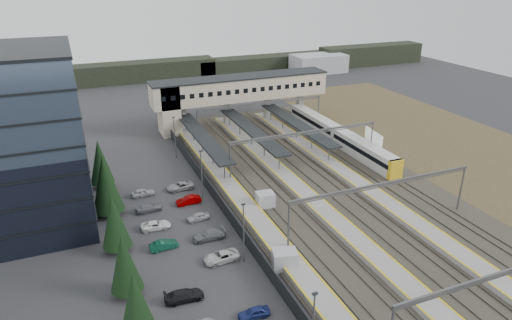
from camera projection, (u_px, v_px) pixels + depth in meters
name	position (u px, v px, depth m)	size (l,w,h in m)	color
ground	(276.00, 219.00, 65.64)	(220.00, 220.00, 0.00)	#2B2B2D
conifer_row	(118.00, 235.00, 52.76)	(4.42, 49.82, 9.50)	black
car_park	(199.00, 262.00, 55.01)	(10.48, 44.68, 1.29)	#9A9B9E
lampposts	(219.00, 198.00, 62.21)	(0.50, 53.25, 8.07)	slate
fence	(222.00, 205.00, 67.23)	(0.08, 90.00, 2.00)	#26282B
relay_cabin_near	(285.00, 260.00, 54.34)	(3.34, 2.78, 2.41)	#A5A7AA
relay_cabin_far	(265.00, 200.00, 68.36)	(2.80, 2.42, 2.37)	#A5A7AA
rail_corridor	(316.00, 191.00, 73.05)	(34.00, 90.00, 0.92)	#332F27
canopies	(251.00, 130.00, 89.55)	(23.10, 30.00, 3.28)	black
footbridge	(229.00, 92.00, 101.01)	(40.40, 6.40, 11.20)	#B4A68F
gantries	(339.00, 160.00, 70.06)	(28.40, 62.28, 7.17)	slate
train	(338.00, 136.00, 92.08)	(2.66, 37.02, 3.35)	silver
billboard	(373.00, 140.00, 84.74)	(1.01, 6.35, 5.50)	slate
scrub_east	(482.00, 160.00, 85.64)	(34.00, 120.00, 0.06)	#413A1D
treeline_far	(225.00, 67.00, 151.41)	(170.00, 19.00, 7.00)	black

